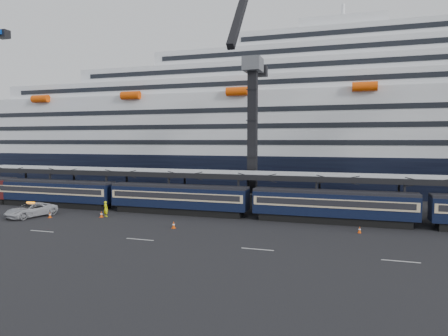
{
  "coord_description": "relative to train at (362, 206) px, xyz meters",
  "views": [
    {
      "loc": [
        -6.2,
        -38.89,
        9.91
      ],
      "look_at": [
        -21.6,
        10.0,
        6.32
      ],
      "focal_mm": 32.0,
      "sensor_mm": 36.0,
      "label": 1
    }
  ],
  "objects": [
    {
      "name": "traffic_cone_c",
      "position": [
        -20.27,
        -8.36,
        -1.79
      ],
      "size": [
        0.41,
        0.41,
        0.82
      ],
      "color": "#E84907",
      "rests_on": "ground"
    },
    {
      "name": "train",
      "position": [
        0.0,
        0.0,
        0.0
      ],
      "size": [
        133.05,
        3.0,
        4.05
      ],
      "color": "black",
      "rests_on": "ground"
    },
    {
      "name": "pickup_truck",
      "position": [
        -40.77,
        -7.66,
        -1.31
      ],
      "size": [
        4.48,
        6.94,
        1.78
      ],
      "primitive_type": "imported",
      "rotation": [
        0.0,
        0.0,
        -0.26
      ],
      "color": "#A9AAB0",
      "rests_on": "ground"
    },
    {
      "name": "worker",
      "position": [
        -31.58,
        -4.65,
        -1.19
      ],
      "size": [
        0.86,
        0.71,
        2.02
      ],
      "primitive_type": "imported",
      "rotation": [
        0.0,
        0.0,
        2.8
      ],
      "color": "#EBF20C",
      "rests_on": "ground"
    },
    {
      "name": "traffic_cone_d",
      "position": [
        -0.35,
        -4.41,
        -1.85
      ],
      "size": [
        0.36,
        0.36,
        0.72
      ],
      "color": "#E84907",
      "rests_on": "ground"
    },
    {
      "name": "canopy",
      "position": [
        4.65,
        4.0,
        3.05
      ],
      "size": [
        130.0,
        6.25,
        5.53
      ],
      "color": "#979B9F",
      "rests_on": "ground"
    },
    {
      "name": "crane_dark_near",
      "position": [
        -15.35,
        8.59,
        9.73
      ],
      "size": [
        4.5,
        17.75,
        35.08
      ],
      "color": "#484B4F",
      "rests_on": "ground"
    },
    {
      "name": "cruise_ship",
      "position": [
        3.57,
        35.99,
        10.14
      ],
      "size": [
        214.09,
        28.84,
        34.0
      ],
      "color": "black",
      "rests_on": "ground"
    },
    {
      "name": "traffic_cone_a",
      "position": [
        -37.97,
        -7.48,
        -1.83
      ],
      "size": [
        0.38,
        0.38,
        0.76
      ],
      "color": "#E84907",
      "rests_on": "ground"
    },
    {
      "name": "ground",
      "position": [
        4.65,
        -10.0,
        -2.2
      ],
      "size": [
        260.0,
        260.0,
        0.0
      ],
      "primitive_type": "plane",
      "color": "black",
      "rests_on": "ground"
    },
    {
      "name": "traffic_cone_b",
      "position": [
        -31.84,
        -5.26,
        -1.8
      ],
      "size": [
        0.4,
        0.4,
        0.81
      ],
      "color": "#E84907",
      "rests_on": "ground"
    }
  ]
}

